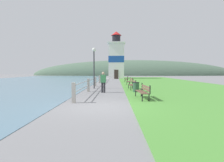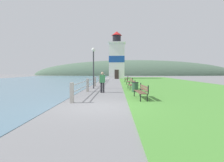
{
  "view_description": "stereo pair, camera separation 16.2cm",
  "coord_description": "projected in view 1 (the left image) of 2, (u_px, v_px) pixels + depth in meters",
  "views": [
    {
      "loc": [
        0.79,
        -8.26,
        1.71
      ],
      "look_at": [
        0.29,
        16.39,
        0.3
      ],
      "focal_mm": 28.0,
      "sensor_mm": 36.0,
      "label": 1
    },
    {
      "loc": [
        0.96,
        -8.25,
        1.71
      ],
      "look_at": [
        0.29,
        16.39,
        0.3
      ],
      "focal_mm": 28.0,
      "sensor_mm": 36.0,
      "label": 2
    }
  ],
  "objects": [
    {
      "name": "park_bench_by_lighthouse",
      "position": [
        127.0,
        79.0,
        26.36
      ],
      "size": [
        0.66,
        1.86,
        0.94
      ],
      "rotation": [
        0.0,
        0.0,
        3.04
      ],
      "color": "brown",
      "rests_on": "ground_plane"
    },
    {
      "name": "seawall_railing",
      "position": [
        98.0,
        80.0,
        21.97
      ],
      "size": [
        0.18,
        25.47,
        1.1
      ],
      "color": "#A8A399",
      "rests_on": "ground_plane"
    },
    {
      "name": "water_strip",
      "position": [
        8.0,
        83.0,
        24.08
      ],
      "size": [
        24.0,
        74.22,
        0.01
      ],
      "color": "slate",
      "rests_on": "ground_plane"
    },
    {
      "name": "park_bench_midway",
      "position": [
        133.0,
        84.0,
        15.66
      ],
      "size": [
        0.55,
        1.7,
        0.94
      ],
      "rotation": [
        0.0,
        0.0,
        3.19
      ],
      "color": "brown",
      "rests_on": "ground_plane"
    },
    {
      "name": "grass_verge",
      "position": [
        165.0,
        83.0,
        23.64
      ],
      "size": [
        12.0,
        46.39,
        0.06
      ],
      "color": "#4C8E38",
      "rests_on": "ground_plane"
    },
    {
      "name": "lighthouse",
      "position": [
        116.0,
        58.0,
        39.52
      ],
      "size": [
        3.9,
        3.9,
        10.6
      ],
      "color": "white",
      "rests_on": "ground_plane"
    },
    {
      "name": "trash_bin",
      "position": [
        136.0,
        87.0,
        13.8
      ],
      "size": [
        0.54,
        0.54,
        0.84
      ],
      "color": "#2D5138",
      "rests_on": "ground_plane"
    },
    {
      "name": "park_bench_far",
      "position": [
        130.0,
        81.0,
        20.63
      ],
      "size": [
        0.64,
        1.71,
        0.94
      ],
      "rotation": [
        0.0,
        0.0,
        3.24
      ],
      "color": "brown",
      "rests_on": "ground_plane"
    },
    {
      "name": "lamp_post",
      "position": [
        94.0,
        60.0,
        16.93
      ],
      "size": [
        0.36,
        0.36,
        3.96
      ],
      "color": "#333338",
      "rests_on": "ground_plane"
    },
    {
      "name": "person_strolling",
      "position": [
        103.0,
        81.0,
        13.78
      ],
      "size": [
        0.43,
        0.27,
        1.64
      ],
      "rotation": [
        0.0,
        0.0,
        1.44
      ],
      "color": "#28282D",
      "rests_on": "ground_plane"
    },
    {
      "name": "park_bench_near",
      "position": [
        143.0,
        91.0,
        10.42
      ],
      "size": [
        0.61,
        2.02,
        0.94
      ],
      "rotation": [
        0.0,
        0.0,
        3.21
      ],
      "color": "brown",
      "rests_on": "ground_plane"
    },
    {
      "name": "ground_plane",
      "position": [
        99.0,
        107.0,
        8.36
      ],
      "size": [
        160.0,
        160.0,
        0.0
      ],
      "primitive_type": "plane",
      "color": "slate"
    },
    {
      "name": "distant_hillside",
      "position": [
        134.0,
        75.0,
        69.01
      ],
      "size": [
        80.0,
        16.0,
        12.0
      ],
      "color": "#4C6651",
      "rests_on": "ground_plane"
    }
  ]
}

